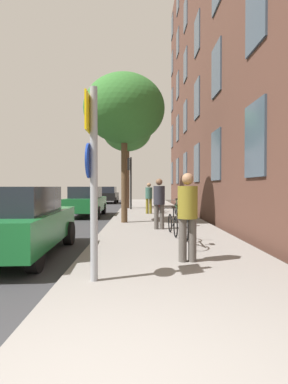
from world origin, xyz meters
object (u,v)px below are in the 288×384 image
(bicycle_4, at_px, (159,206))
(pedestrian_2, at_px, (149,196))
(bicycle_3, at_px, (176,209))
(pedestrian_0, at_px, (188,211))
(pedestrian_1, at_px, (159,200))
(traffic_light, at_px, (129,174))
(bicycle_2, at_px, (183,216))
(car_2, at_px, (108,195))
(sign_post, at_px, (92,169))
(car_0, at_px, (18,221))
(car_1, at_px, (86,201))
(bicycle_0, at_px, (189,230))
(tree_near, at_px, (124,109))
(bicycle_1, at_px, (173,224))
(tree_far, at_px, (127,131))

(bicycle_4, height_order, pedestrian_2, pedestrian_2)
(bicycle_3, distance_m, pedestrian_0, 10.01)
(pedestrian_1, bearing_deg, traffic_light, 98.13)
(bicycle_2, bearing_deg, car_2, 104.55)
(sign_post, height_order, bicycle_3, sign_post)
(bicycle_3, bearing_deg, car_0, -117.83)
(bicycle_3, height_order, car_1, car_1)
(traffic_light, distance_m, car_0, 13.61)
(bicycle_0, bearing_deg, pedestrian_1, 101.31)
(car_0, bearing_deg, sign_post, -47.05)
(pedestrian_1, bearing_deg, bicycle_4, 86.20)
(traffic_light, relative_size, car_2, 0.83)
(pedestrian_0, relative_size, car_2, 0.42)
(tree_near, xyz_separation_m, car_1, (-2.25, 3.73, -4.04))
(traffic_light, relative_size, pedestrian_0, 1.94)
(tree_near, bearing_deg, bicycle_1, -63.39)
(bicycle_3, height_order, pedestrian_2, pedestrian_2)
(tree_near, bearing_deg, bicycle_3, 50.67)
(bicycle_1, bearing_deg, pedestrian_1, 105.26)
(bicycle_0, bearing_deg, bicycle_3, 85.44)
(tree_near, height_order, pedestrian_0, tree_near)
(bicycle_2, bearing_deg, bicycle_0, -95.65)
(bicycle_4, height_order, car_1, car_1)
(traffic_light, bearing_deg, bicycle_2, -75.03)
(tree_far, xyz_separation_m, pedestrian_1, (1.57, -10.70, -4.39))
(sign_post, distance_m, bicycle_3, 11.58)
(sign_post, relative_size, bicycle_0, 1.77)
(pedestrian_2, distance_m, car_1, 3.45)
(tree_far, bearing_deg, pedestrian_2, -72.49)
(tree_far, height_order, pedestrian_1, tree_far)
(sign_post, xyz_separation_m, pedestrian_2, (1.29, 12.20, -0.81))
(bicycle_2, height_order, pedestrian_2, pedestrian_2)
(bicycle_2, distance_m, pedestrian_0, 5.65)
(traffic_light, bearing_deg, pedestrian_2, -70.17)
(bicycle_4, distance_m, car_1, 4.49)
(car_2, bearing_deg, traffic_light, -75.85)
(pedestrian_2, bearing_deg, tree_far, 107.51)
(pedestrian_0, bearing_deg, car_0, 165.53)
(traffic_light, bearing_deg, bicycle_4, -46.29)
(pedestrian_2, bearing_deg, tree_near, -105.60)
(bicycle_0, height_order, pedestrian_0, pedestrian_0)
(traffic_light, distance_m, car_2, 9.91)
(bicycle_0, distance_m, bicycle_3, 8.21)
(car_0, bearing_deg, pedestrian_2, 71.61)
(traffic_light, height_order, tree_far, tree_far)
(car_1, height_order, car_2, same)
(sign_post, xyz_separation_m, car_1, (-2.13, 11.75, -1.07))
(sign_post, xyz_separation_m, bicycle_4, (1.96, 13.57, -1.44))
(bicycle_3, relative_size, pedestrian_1, 0.87)
(sign_post, relative_size, traffic_light, 0.89)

